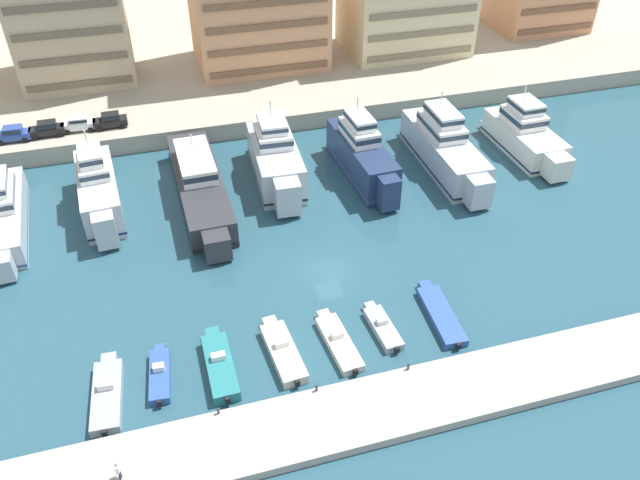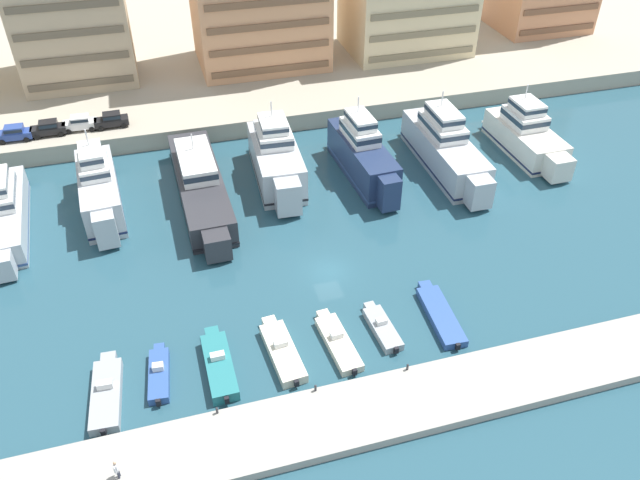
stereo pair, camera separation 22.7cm
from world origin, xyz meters
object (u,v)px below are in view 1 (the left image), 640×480
motorboat_grey_far_left (107,394)px  car_black_center_left (110,120)px  yacht_charcoal_mid_left (200,184)px  pedestrian_near_edge (118,469)px  yacht_ivory_mid_right (526,135)px  motorboat_grey_center_right (382,327)px  car_blue_far_left (13,133)px  yacht_silver_center_right (444,148)px  motorboat_cream_center (338,342)px  motorboat_blue_mid_right (441,314)px  yacht_silver_center_left (276,159)px  car_black_left (47,128)px  motorboat_cream_center_left (283,351)px  motorboat_teal_mid_left (220,365)px  yacht_navy_center (362,155)px  yacht_silver_far_left (2,213)px  motorboat_blue_left (160,375)px  yacht_silver_left (99,189)px

motorboat_grey_far_left → car_black_center_left: size_ratio=1.90×
yacht_charcoal_mid_left → pedestrian_near_edge: yacht_charcoal_mid_left is taller
yacht_ivory_mid_right → motorboat_grey_center_right: (-27.57, -23.93, -1.84)m
yacht_ivory_mid_right → car_blue_far_left: (-59.82, 15.64, 1.06)m
yacht_silver_center_right → motorboat_cream_center: (-20.51, -23.80, -2.15)m
motorboat_cream_center → motorboat_blue_mid_right: motorboat_cream_center is taller
yacht_ivory_mid_right → car_black_center_left: bearing=161.8°
yacht_silver_center_left → car_black_left: bearing=151.3°
motorboat_cream_center_left → motorboat_grey_center_right: 8.83m
car_blue_far_left → car_black_left: size_ratio=1.01×
motorboat_teal_mid_left → pedestrian_near_edge: size_ratio=4.48×
motorboat_cream_center → car_blue_far_left: car_blue_far_left is taller
yacht_navy_center → motorboat_cream_center: (-10.58, -24.60, -2.35)m
yacht_silver_far_left → pedestrian_near_edge: yacht_silver_far_left is taller
motorboat_blue_left → yacht_navy_center: bearing=43.7°
yacht_ivory_mid_right → motorboat_cream_center: 40.08m
car_black_left → pedestrian_near_edge: (6.52, -48.30, -1.44)m
motorboat_grey_far_left → motorboat_cream_center: size_ratio=1.05×
motorboat_grey_center_right → motorboat_blue_mid_right: bearing=0.7°
yacht_ivory_mid_right → motorboat_cream_center_left: 43.78m
yacht_charcoal_mid_left → yacht_silver_center_left: bearing=10.1°
yacht_silver_center_left → motorboat_blue_left: 30.29m
motorboat_teal_mid_left → yacht_silver_center_right: bearing=37.9°
yacht_silver_center_right → pedestrian_near_edge: yacht_silver_center_right is taller
motorboat_teal_mid_left → car_black_left: (-14.39, 40.20, 2.75)m
yacht_silver_center_left → car_black_left: size_ratio=3.88×
motorboat_cream_center → motorboat_blue_mid_right: bearing=3.7°
yacht_silver_center_right → motorboat_grey_center_right: yacht_silver_center_right is taller
yacht_silver_left → motorboat_blue_mid_right: (28.10, -25.23, -2.21)m
yacht_silver_center_right → yacht_charcoal_mid_left: bearing=177.7°
motorboat_teal_mid_left → pedestrian_near_edge: pedestrian_near_edge is taller
yacht_navy_center → car_black_left: size_ratio=3.96×
pedestrian_near_edge → yacht_silver_center_right: bearing=39.7°
motorboat_blue_left → motorboat_cream_center: (14.58, -0.60, -0.02)m
yacht_charcoal_mid_left → motorboat_blue_left: bearing=-105.0°
motorboat_grey_far_left → car_black_center_left: bearing=87.6°
yacht_charcoal_mid_left → motorboat_cream_center_left: bearing=-82.3°
motorboat_grey_far_left → motorboat_teal_mid_left: bearing=2.3°
yacht_silver_center_left → yacht_silver_far_left: bearing=-176.9°
motorboat_cream_center → motorboat_blue_mid_right: (9.55, 0.61, -0.02)m
motorboat_blue_left → yacht_charcoal_mid_left: bearing=75.0°
motorboat_grey_center_right → pedestrian_near_edge: pedestrian_near_edge is taller
yacht_charcoal_mid_left → motorboat_grey_center_right: bearing=-63.5°
yacht_silver_far_left → yacht_silver_left: bearing=5.2°
motorboat_grey_center_right → motorboat_cream_center: bearing=-172.5°
motorboat_cream_center_left → car_black_center_left: 42.14m
motorboat_cream_center_left → pedestrian_near_edge: bearing=-147.9°
yacht_silver_center_right → pedestrian_near_edge: 49.75m
yacht_ivory_mid_right → yacht_charcoal_mid_left: bearing=179.3°
motorboat_blue_mid_right → pedestrian_near_edge: bearing=-162.5°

